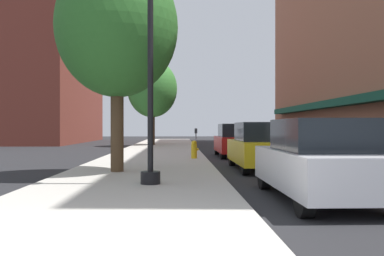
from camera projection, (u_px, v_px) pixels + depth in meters
ground_plane at (231, 155)px, 22.48m from camera, size 90.00×90.00×0.00m
sidewalk_slab at (158, 153)px, 23.35m from camera, size 4.80×50.00×0.12m
building_far_background at (55, 66)px, 40.97m from camera, size 6.80×18.00×15.08m
lamppost at (150, 57)px, 10.08m from camera, size 0.48×0.48×5.90m
fire_hydrant at (194, 149)px, 18.31m from camera, size 0.33×0.26×0.79m
parking_meter_near at (196, 138)px, 21.64m from camera, size 0.14×0.09×1.31m
tree_near at (117, 28)px, 12.90m from camera, size 3.78×3.78×6.65m
tree_mid at (152, 89)px, 32.48m from camera, size 3.89×3.89×6.61m
car_white at (319, 161)px, 8.45m from camera, size 1.80×4.30×1.66m
car_yellow at (260, 147)px, 14.51m from camera, size 1.80×4.30×1.66m
car_red at (235, 141)px, 20.93m from camera, size 1.80×4.30×1.66m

